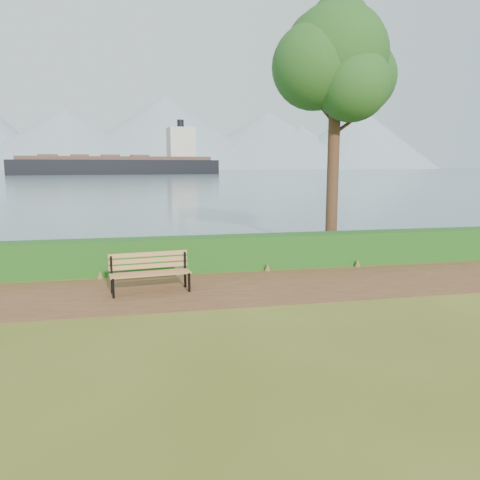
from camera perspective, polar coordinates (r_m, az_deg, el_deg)
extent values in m
plane|color=#4D5819|center=(11.69, -1.61, -6.34)|extent=(140.00, 140.00, 0.00)
cube|color=#532F1C|center=(11.98, -1.87, -5.94)|extent=(40.00, 3.40, 0.01)
cube|color=#124112|center=(14.08, -3.51, -1.61)|extent=(32.00, 0.85, 1.00)
cube|color=#4A6277|center=(271.12, -11.59, 8.27)|extent=(700.00, 510.00, 0.00)
cone|color=#7D96A7|center=(410.74, -20.42, 11.47)|extent=(160.00, 160.00, 48.00)
cone|color=#7D96A7|center=(417.61, -9.07, 12.83)|extent=(190.00, 190.00, 62.00)
cone|color=#7D96A7|center=(426.64, 3.42, 12.04)|extent=(170.00, 170.00, 50.00)
cone|color=#7D96A7|center=(467.75, 14.03, 12.02)|extent=(150.00, 150.00, 58.00)
cone|color=#7D96A7|center=(441.40, -13.16, 10.75)|extent=(120.00, 120.00, 35.00)
cone|color=#7D96A7|center=(462.13, 7.46, 11.13)|extent=(130.00, 130.00, 40.00)
cube|color=black|center=(11.45, -15.19, -5.74)|extent=(0.06, 0.07, 0.49)
cube|color=black|center=(11.86, -15.38, -4.13)|extent=(0.06, 0.07, 0.93)
cube|color=black|center=(11.63, -15.31, -4.44)|extent=(0.12, 0.57, 0.05)
cube|color=black|center=(11.68, -6.22, -5.17)|extent=(0.06, 0.07, 0.49)
cube|color=black|center=(12.08, -6.72, -3.62)|extent=(0.06, 0.07, 0.93)
cube|color=black|center=(11.86, -6.48, -3.91)|extent=(0.12, 0.57, 0.05)
cube|color=#AF7544|center=(11.50, -10.72, -4.25)|extent=(1.95, 0.32, 0.04)
cube|color=#AF7544|center=(11.63, -10.81, -4.10)|extent=(1.95, 0.32, 0.04)
cube|color=#AF7544|center=(11.77, -10.90, -3.96)|extent=(1.95, 0.32, 0.04)
cube|color=#AF7544|center=(11.90, -10.99, -3.81)|extent=(1.95, 0.32, 0.04)
cube|color=#AF7544|center=(11.93, -11.05, -3.14)|extent=(1.94, 0.27, 0.11)
cube|color=#AF7544|center=(11.90, -11.07, -2.43)|extent=(1.94, 0.27, 0.11)
cube|color=#AF7544|center=(11.88, -11.10, -1.71)|extent=(1.94, 0.27, 0.11)
cylinder|color=#3D2519|center=(16.96, 11.33, 10.90)|extent=(0.41, 0.41, 7.39)
sphere|color=#1A4F1A|center=(17.34, 11.67, 21.12)|extent=(3.49, 3.49, 3.49)
sphere|color=#1A4F1A|center=(17.84, 14.16, 18.67)|extent=(2.67, 2.67, 2.67)
sphere|color=#1A4F1A|center=(16.80, 9.10, 20.15)|extent=(2.87, 2.87, 2.87)
sphere|color=#1A4F1A|center=(16.60, 13.52, 18.00)|extent=(2.46, 2.46, 2.46)
sphere|color=#1A4F1A|center=(17.89, 9.64, 22.48)|extent=(2.26, 2.26, 2.26)
sphere|color=#1A4F1A|center=(17.71, 12.00, 24.27)|extent=(2.05, 2.05, 2.05)
cylinder|color=#3D2519|center=(17.19, 12.88, 13.57)|extent=(1.08, 0.12, 0.81)
cylinder|color=#3D2519|center=(17.00, 10.02, 15.45)|extent=(0.84, 0.39, 0.74)
cube|color=black|center=(163.81, -14.65, 8.24)|extent=(68.41, 19.24, 6.76)
cube|color=#4E372F|center=(163.82, -14.71, 9.62)|extent=(62.91, 17.49, 1.16)
cube|color=beige|center=(167.18, -7.22, 11.62)|extent=(9.65, 9.02, 10.62)
cylinder|color=black|center=(167.58, -7.27, 13.76)|extent=(2.32, 2.32, 3.38)
cube|color=brown|center=(163.45, -22.40, 9.51)|extent=(6.57, 7.07, 0.77)
cube|color=brown|center=(163.27, -18.97, 9.70)|extent=(6.57, 7.07, 0.77)
cube|color=brown|center=(163.66, -15.54, 9.86)|extent=(6.57, 7.07, 0.77)
cube|color=brown|center=(164.61, -12.14, 9.98)|extent=(6.57, 7.07, 0.77)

